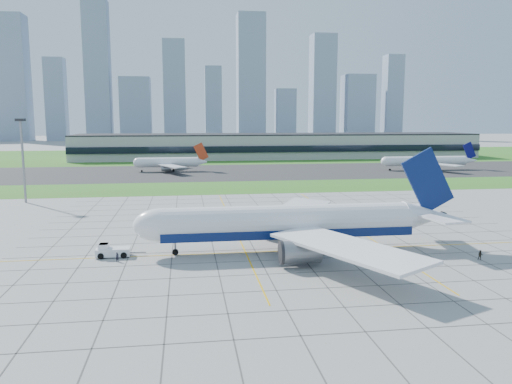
# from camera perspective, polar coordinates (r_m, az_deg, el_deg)

# --- Properties ---
(ground) EXTENTS (1400.00, 1400.00, 0.00)m
(ground) POSITION_cam_1_polar(r_m,az_deg,el_deg) (100.37, 4.37, -6.39)
(ground) COLOR #989792
(ground) RESTS_ON ground
(grass_median) EXTENTS (700.00, 35.00, 0.04)m
(grass_median) POSITION_cam_1_polar(r_m,az_deg,el_deg) (187.68, -1.56, 0.56)
(grass_median) COLOR #35611B
(grass_median) RESTS_ON ground
(asphalt_taxiway) EXTENTS (700.00, 75.00, 0.04)m
(asphalt_taxiway) POSITION_cam_1_polar(r_m,az_deg,el_deg) (242.01, -3.05, 2.31)
(asphalt_taxiway) COLOR #383838
(asphalt_taxiway) RESTS_ON ground
(grass_far) EXTENTS (700.00, 145.00, 0.04)m
(grass_far) POSITION_cam_1_polar(r_m,az_deg,el_deg) (351.30, -4.64, 4.18)
(grass_far) COLOR #35611B
(grass_far) RESTS_ON ground
(apron_markings) EXTENTS (120.00, 130.00, 0.03)m
(apron_markings) POSITION_cam_1_polar(r_m,az_deg,el_deg) (110.97, 3.35, -4.94)
(apron_markings) COLOR #474744
(apron_markings) RESTS_ON ground
(terminal) EXTENTS (260.00, 43.00, 15.80)m
(terminal) POSITION_cam_1_polar(r_m,az_deg,el_deg) (330.78, 2.57, 5.31)
(terminal) COLOR #B7B7B2
(terminal) RESTS_ON ground
(light_mast) EXTENTS (2.50, 2.50, 25.60)m
(light_mast) POSITION_cam_1_polar(r_m,az_deg,el_deg) (167.29, -25.14, 4.38)
(light_mast) COLOR gray
(light_mast) RESTS_ON ground
(city_skyline) EXTENTS (523.00, 32.40, 160.00)m
(city_skyline) POSITION_cam_1_polar(r_m,az_deg,el_deg) (615.77, -7.08, 11.43)
(city_skyline) COLOR #8496AD
(city_skyline) RESTS_ON ground
(airliner) EXTENTS (63.47, 64.38, 19.99)m
(airliner) POSITION_cam_1_polar(r_m,az_deg,el_deg) (96.99, 3.88, -3.59)
(airliner) COLOR white
(airliner) RESTS_ON ground
(pushback_tug) EXTENTS (9.08, 3.21, 2.53)m
(pushback_tug) POSITION_cam_1_polar(r_m,az_deg,el_deg) (97.44, -16.20, -6.48)
(pushback_tug) COLOR white
(pushback_tug) RESTS_ON ground
(crew_near) EXTENTS (0.74, 0.70, 1.71)m
(crew_near) POSITION_cam_1_polar(r_m,az_deg,el_deg) (93.96, -15.57, -7.17)
(crew_near) COLOR black
(crew_near) RESTS_ON ground
(crew_far) EXTENTS (1.14, 1.05, 1.89)m
(crew_far) POSITION_cam_1_polar(r_m,az_deg,el_deg) (100.08, 24.27, -6.61)
(crew_far) COLOR black
(crew_far) RESTS_ON ground
(distant_jet_1) EXTENTS (34.09, 42.66, 14.08)m
(distant_jet_1) POSITION_cam_1_polar(r_m,az_deg,el_deg) (247.05, -9.87, 3.36)
(distant_jet_1) COLOR white
(distant_jet_1) RESTS_ON ground
(distant_jet_2) EXTENTS (48.21, 42.66, 14.08)m
(distant_jet_2) POSITION_cam_1_polar(r_m,az_deg,el_deg) (265.45, 18.92, 3.37)
(distant_jet_2) COLOR white
(distant_jet_2) RESTS_ON ground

